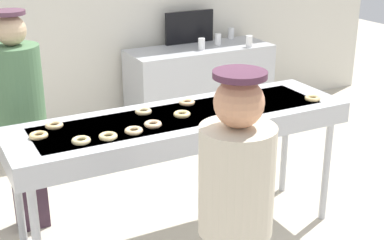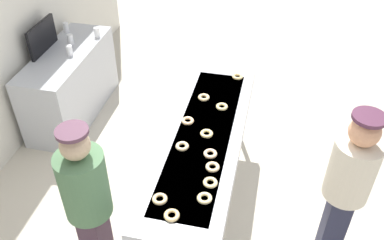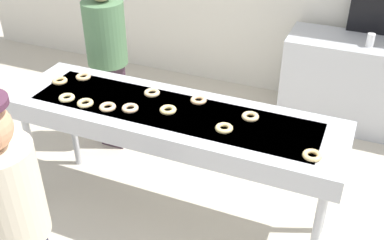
{
  "view_description": "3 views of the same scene",
  "coord_description": "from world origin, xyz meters",
  "px_view_note": "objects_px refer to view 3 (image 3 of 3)",
  "views": [
    {
      "loc": [
        -1.63,
        -3.25,
        2.36
      ],
      "look_at": [
        0.12,
        0.07,
        0.93
      ],
      "focal_mm": 50.92,
      "sensor_mm": 36.0,
      "label": 1
    },
    {
      "loc": [
        -2.91,
        -0.54,
        3.5
      ],
      "look_at": [
        0.24,
        0.17,
        0.96
      ],
      "focal_mm": 38.77,
      "sensor_mm": 36.0,
      "label": 2
    },
    {
      "loc": [
        1.21,
        -2.53,
        2.71
      ],
      "look_at": [
        0.16,
        -0.01,
        0.98
      ],
      "focal_mm": 42.67,
      "sensor_mm": 36.0,
      "label": 3
    }
  ],
  "objects_px": {
    "prep_counter": "(364,85)",
    "plain_donut_1": "(250,117)",
    "plain_donut_6": "(224,128)",
    "plain_donut_10": "(130,108)",
    "customer_waiting": "(12,216)",
    "plain_donut_5": "(168,110)",
    "plain_donut_0": "(60,81)",
    "plain_donut_4": "(152,93)",
    "plain_donut_7": "(199,100)",
    "plain_donut_9": "(312,155)",
    "plain_donut_11": "(85,103)",
    "plain_donut_3": "(108,107)",
    "plain_donut_8": "(83,77)",
    "plain_donut_2": "(67,98)",
    "paper_cup_0": "(371,40)",
    "menu_display": "(380,16)",
    "fryer_conveyor": "(172,120)",
    "worker_baker": "(107,52)"
  },
  "relations": [
    {
      "from": "prep_counter",
      "to": "plain_donut_1",
      "type": "bearing_deg",
      "value": -109.9
    },
    {
      "from": "plain_donut_6",
      "to": "plain_donut_10",
      "type": "relative_size",
      "value": 1.0
    },
    {
      "from": "plain_donut_6",
      "to": "customer_waiting",
      "type": "bearing_deg",
      "value": -123.47
    },
    {
      "from": "plain_donut_5",
      "to": "plain_donut_6",
      "type": "distance_m",
      "value": 0.45
    },
    {
      "from": "plain_donut_0",
      "to": "customer_waiting",
      "type": "height_order",
      "value": "customer_waiting"
    },
    {
      "from": "plain_donut_4",
      "to": "plain_donut_5",
      "type": "distance_m",
      "value": 0.28
    },
    {
      "from": "plain_donut_7",
      "to": "customer_waiting",
      "type": "bearing_deg",
      "value": -108.1
    },
    {
      "from": "plain_donut_5",
      "to": "customer_waiting",
      "type": "distance_m",
      "value": 1.28
    },
    {
      "from": "plain_donut_7",
      "to": "plain_donut_9",
      "type": "bearing_deg",
      "value": -21.9
    },
    {
      "from": "plain_donut_11",
      "to": "customer_waiting",
      "type": "xyz_separation_m",
      "value": [
        0.27,
        -1.09,
        -0.04
      ]
    },
    {
      "from": "plain_donut_3",
      "to": "plain_donut_6",
      "type": "xyz_separation_m",
      "value": [
        0.87,
        0.06,
        0.0
      ]
    },
    {
      "from": "plain_donut_8",
      "to": "plain_donut_10",
      "type": "height_order",
      "value": "same"
    },
    {
      "from": "plain_donut_2",
      "to": "plain_donut_5",
      "type": "bearing_deg",
      "value": 9.9
    },
    {
      "from": "plain_donut_4",
      "to": "plain_donut_8",
      "type": "relative_size",
      "value": 1.0
    },
    {
      "from": "prep_counter",
      "to": "customer_waiting",
      "type": "bearing_deg",
      "value": -115.69
    },
    {
      "from": "plain_donut_10",
      "to": "paper_cup_0",
      "type": "xyz_separation_m",
      "value": [
        1.49,
        2.06,
        -0.02
      ]
    },
    {
      "from": "plain_donut_2",
      "to": "customer_waiting",
      "type": "bearing_deg",
      "value": -68.14
    },
    {
      "from": "plain_donut_10",
      "to": "menu_display",
      "type": "distance_m",
      "value": 2.86
    },
    {
      "from": "paper_cup_0",
      "to": "plain_donut_7",
      "type": "bearing_deg",
      "value": -121.61
    },
    {
      "from": "plain_donut_3",
      "to": "plain_donut_8",
      "type": "xyz_separation_m",
      "value": [
        -0.44,
        0.34,
        0.0
      ]
    },
    {
      "from": "plain_donut_3",
      "to": "plain_donut_6",
      "type": "height_order",
      "value": "same"
    },
    {
      "from": "plain_donut_4",
      "to": "paper_cup_0",
      "type": "relative_size",
      "value": 0.93
    },
    {
      "from": "plain_donut_1",
      "to": "plain_donut_3",
      "type": "distance_m",
      "value": 1.02
    },
    {
      "from": "plain_donut_6",
      "to": "prep_counter",
      "type": "height_order",
      "value": "plain_donut_6"
    },
    {
      "from": "plain_donut_4",
      "to": "plain_donut_5",
      "type": "height_order",
      "value": "same"
    },
    {
      "from": "plain_donut_4",
      "to": "plain_donut_8",
      "type": "distance_m",
      "value": 0.64
    },
    {
      "from": "fryer_conveyor",
      "to": "plain_donut_1",
      "type": "xyz_separation_m",
      "value": [
        0.55,
        0.11,
        0.1
      ]
    },
    {
      "from": "fryer_conveyor",
      "to": "paper_cup_0",
      "type": "height_order",
      "value": "paper_cup_0"
    },
    {
      "from": "plain_donut_11",
      "to": "menu_display",
      "type": "relative_size",
      "value": 0.2
    },
    {
      "from": "plain_donut_6",
      "to": "prep_counter",
      "type": "relative_size",
      "value": 0.07
    },
    {
      "from": "plain_donut_7",
      "to": "menu_display",
      "type": "relative_size",
      "value": 0.2
    },
    {
      "from": "plain_donut_0",
      "to": "plain_donut_6",
      "type": "bearing_deg",
      "value": -5.63
    },
    {
      "from": "plain_donut_8",
      "to": "plain_donut_11",
      "type": "relative_size",
      "value": 1.0
    },
    {
      "from": "plain_donut_0",
      "to": "menu_display",
      "type": "xyz_separation_m",
      "value": [
        2.26,
        2.26,
        0.1
      ]
    },
    {
      "from": "plain_donut_2",
      "to": "paper_cup_0",
      "type": "distance_m",
      "value": 2.91
    },
    {
      "from": "fryer_conveyor",
      "to": "plain_donut_0",
      "type": "bearing_deg",
      "value": 177.58
    },
    {
      "from": "plain_donut_7",
      "to": "plain_donut_8",
      "type": "relative_size",
      "value": 1.0
    },
    {
      "from": "plain_donut_1",
      "to": "plain_donut_5",
      "type": "relative_size",
      "value": 1.0
    },
    {
      "from": "fryer_conveyor",
      "to": "plain_donut_10",
      "type": "xyz_separation_m",
      "value": [
        -0.28,
        -0.11,
        0.1
      ]
    },
    {
      "from": "plain_donut_4",
      "to": "prep_counter",
      "type": "distance_m",
      "value": 2.48
    },
    {
      "from": "menu_display",
      "to": "plain_donut_5",
      "type": "bearing_deg",
      "value": -118.52
    },
    {
      "from": "plain_donut_0",
      "to": "paper_cup_0",
      "type": "bearing_deg",
      "value": 40.57
    },
    {
      "from": "fryer_conveyor",
      "to": "plain_donut_11",
      "type": "bearing_deg",
      "value": -164.01
    },
    {
      "from": "plain_donut_3",
      "to": "plain_donut_10",
      "type": "bearing_deg",
      "value": 17.09
    },
    {
      "from": "plain_donut_3",
      "to": "plain_donut_4",
      "type": "xyz_separation_m",
      "value": [
        0.2,
        0.31,
        0.0
      ]
    },
    {
      "from": "plain_donut_4",
      "to": "plain_donut_11",
      "type": "height_order",
      "value": "same"
    },
    {
      "from": "plain_donut_3",
      "to": "prep_counter",
      "type": "xyz_separation_m",
      "value": [
        1.69,
        2.21,
        -0.56
      ]
    },
    {
      "from": "plain_donut_3",
      "to": "plain_donut_11",
      "type": "xyz_separation_m",
      "value": [
        -0.18,
        -0.01,
        0.0
      ]
    },
    {
      "from": "plain_donut_8",
      "to": "customer_waiting",
      "type": "height_order",
      "value": "customer_waiting"
    },
    {
      "from": "plain_donut_1",
      "to": "worker_baker",
      "type": "xyz_separation_m",
      "value": [
        -1.54,
        0.61,
        -0.03
      ]
    }
  ]
}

